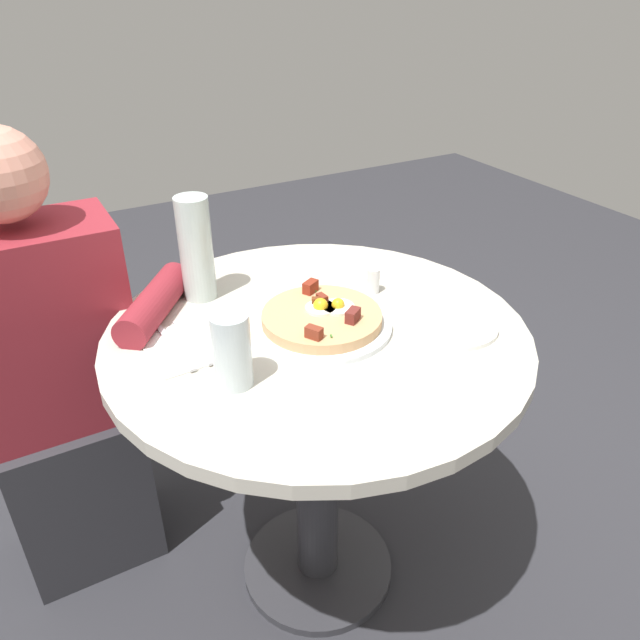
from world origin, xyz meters
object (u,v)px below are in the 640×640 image
Objects in this scene: person_seated at (59,396)px; bread_plate at (453,325)px; water_glass at (232,350)px; water_bottle at (196,249)px; knife at (175,347)px; salt_shaker at (373,281)px; pizza_plate at (323,326)px; dining_table at (317,398)px; fork at (193,342)px; breakfast_pizza at (323,317)px.

person_seated is 0.93m from bread_plate.
water_bottle is at bearing 80.11° from water_glass.
person_seated is 8.14× the size of water_glass.
knife is at bearing -122.53° from water_bottle.
water_bottle reaches higher than salt_shaker.
pizza_plate is 0.25m from water_glass.
knife is (-0.28, 0.06, 0.18)m from dining_table.
pizza_plate is (0.50, -0.38, 0.25)m from person_seated.
dining_table is 0.42m from water_bottle.
dining_table is at bearing -106.76° from knife.
pizza_plate is 4.94× the size of salt_shaker.
fork is (-0.24, 0.07, 0.18)m from dining_table.
bread_plate is at bearing -34.70° from person_seated.
water_bottle is at bearing 123.83° from pizza_plate.
pizza_plate is 0.19m from salt_shaker.
fork is at bearing 164.34° from pizza_plate.
knife is at bearing 90.00° from fork.
person_seated is 4.65× the size of breakfast_pizza.
breakfast_pizza reaches higher than fork.
fork is at bearing -90.00° from knife.
pizza_plate is at bearing -37.36° from person_seated.
bread_plate is at bearing -28.16° from dining_table.
salt_shaker is (-0.06, 0.21, 0.02)m from bread_plate.
water_bottle is at bearing 136.76° from bread_plate.
dining_table is at bearing 163.63° from breakfast_pizza.
salt_shaker reaches higher than fork.
fork is 0.78× the size of water_bottle.
water_glass is at bearing 175.05° from bread_plate.
salt_shaker reaches higher than bread_plate.
water_glass reaches higher than salt_shaker.
breakfast_pizza is (0.01, -0.00, 0.20)m from dining_table.
person_seated reaches higher than knife.
water_glass is (0.02, -0.16, 0.06)m from fork.
knife is 1.29× the size of water_glass.
water_bottle reaches higher than bread_plate.
person_seated is at bearing 142.82° from breakfast_pizza.
fork is 0.23m from water_bottle.
breakfast_pizza is 1.36× the size of knife.
water_glass reaches higher than bread_plate.
person_seated reaches higher than salt_shaker.
person_seated reaches higher than bread_plate.
person_seated is 19.57× the size of salt_shaker.
water_glass reaches higher than knife.
salt_shaker is at bearing 105.57° from bread_plate.
person_seated is 3.96× the size of pizza_plate.
bread_plate reaches higher than dining_table.
bread_plate reaches higher than knife.
person_seated is 0.79m from salt_shaker.
water_glass is at bearing -159.27° from breakfast_pizza.
knife is (-0.04, -0.00, 0.00)m from fork.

